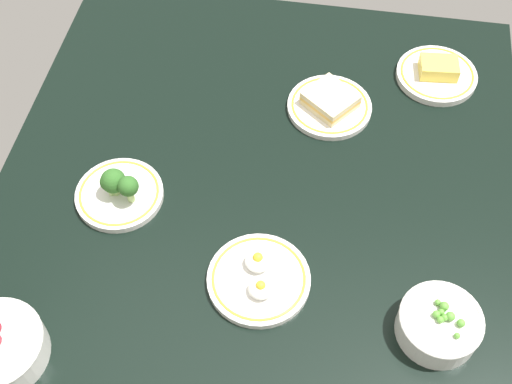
{
  "coord_description": "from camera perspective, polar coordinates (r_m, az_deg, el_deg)",
  "views": [
    {
      "loc": [
        73.99,
        12.01,
        111.17
      ],
      "look_at": [
        0.0,
        0.0,
        6.0
      ],
      "focal_mm": 47.22,
      "sensor_mm": 36.0,
      "label": 1
    }
  ],
  "objects": [
    {
      "name": "plate_eggs",
      "position": [
        1.2,
        0.24,
        -7.31
      ],
      "size": [
        18.5,
        18.5,
        4.74
      ],
      "color": "white",
      "rests_on": "dining_table"
    },
    {
      "name": "plate_broccoli",
      "position": [
        1.32,
        -11.56,
        0.09
      ],
      "size": [
        17.02,
        17.02,
        7.87
      ],
      "color": "white",
      "rests_on": "dining_table"
    },
    {
      "name": "plate_sandwich",
      "position": [
        1.45,
        6.26,
        7.41
      ],
      "size": [
        18.01,
        18.01,
        4.47
      ],
      "color": "white",
      "rests_on": "dining_table"
    },
    {
      "name": "plate_cheese",
      "position": [
        1.56,
        15.08,
        9.68
      ],
      "size": [
        17.75,
        17.75,
        4.66
      ],
      "color": "white",
      "rests_on": "dining_table"
    },
    {
      "name": "bowl_peas",
      "position": [
        1.18,
        15.24,
        -10.75
      ],
      "size": [
        14.11,
        14.11,
        6.67
      ],
      "color": "white",
      "rests_on": "dining_table"
    },
    {
      "name": "dining_table",
      "position": [
        1.32,
        0.0,
        -1.0
      ],
      "size": [
        119.05,
        103.11,
        4.0
      ],
      "primitive_type": "cube",
      "color": "black",
      "rests_on": "ground"
    }
  ]
}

